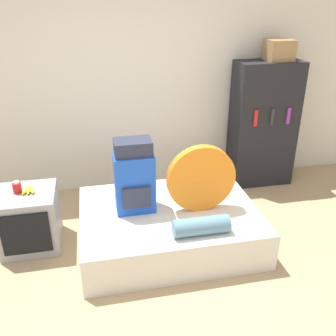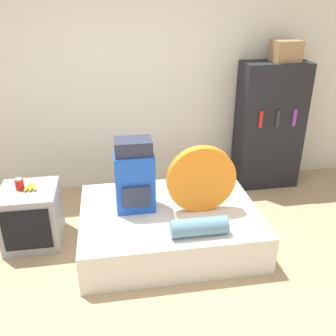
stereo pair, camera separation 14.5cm
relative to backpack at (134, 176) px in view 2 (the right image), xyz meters
name	(u,v)px [view 2 (the right image)]	position (x,y,z in m)	size (l,w,h in m)	color
ground_plane	(165,292)	(0.17, -0.79, -0.73)	(16.00, 16.00, 0.00)	tan
wall_back	(138,85)	(0.17, 1.30, 0.57)	(8.00, 0.05, 2.60)	silver
bed	(169,225)	(0.32, -0.08, -0.54)	(1.73, 1.29, 0.38)	silver
backpack	(134,176)	(0.00, 0.00, 0.00)	(0.37, 0.29, 0.72)	blue
tent_bag	(201,179)	(0.62, -0.13, -0.01)	(0.66, 0.09, 0.66)	orange
sleeping_roll	(199,227)	(0.51, -0.54, -0.27)	(0.50, 0.16, 0.16)	#5B849E
television	(32,216)	(-1.03, 0.15, -0.43)	(0.55, 0.56, 0.59)	#939399
canister	(20,184)	(-1.10, 0.18, -0.09)	(0.08, 0.08, 0.12)	red
banana_bunch	(31,187)	(-1.00, 0.18, -0.12)	(0.13, 0.17, 0.04)	yellow
bookshelf	(269,126)	(1.77, 1.01, 0.06)	(0.79, 0.42, 1.58)	black
cardboard_box	(286,51)	(1.87, 1.01, 0.97)	(0.30, 0.28, 0.24)	#99754C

